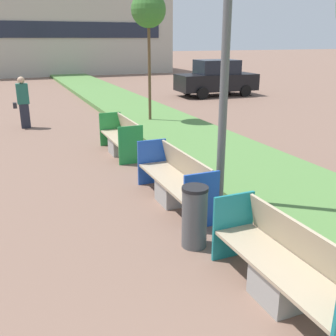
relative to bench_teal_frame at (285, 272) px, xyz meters
The scene contains 9 objects.
planter_grass_strip 8.99m from the bench_teal_frame, 75.42° to the left, with size 2.80×120.00×0.18m.
building_backdrop 33.76m from the bench_teal_frame, 84.78° to the left, with size 16.73×7.44×6.46m.
bench_teal_frame is the anchor object (origin of this frame).
bench_blue_frame 3.14m from the bench_teal_frame, 89.97° to the left, with size 0.65×2.29×0.94m.
bench_green_frame 6.70m from the bench_teal_frame, 90.02° to the left, with size 0.65×1.98×0.94m.
litter_bin 1.59m from the bench_teal_frame, 104.36° to the left, with size 0.38×0.38×0.93m.
sapling_tree_far 10.66m from the bench_teal_frame, 78.68° to the left, with size 1.15×1.15×4.39m.
pedestrian_walking 11.22m from the bench_teal_frame, 101.09° to the left, with size 0.53×0.24×1.72m.
parked_car_distant 17.30m from the bench_teal_frame, 63.36° to the left, with size 4.27×2.00×1.86m.
Camera 1 is at (-1.80, 0.22, 2.93)m, focal length 42.00 mm.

